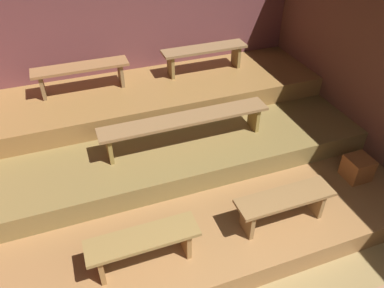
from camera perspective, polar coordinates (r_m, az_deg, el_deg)
ground at (r=4.91m, az=0.42°, el=-11.05°), size 6.05×6.01×0.08m
wall_back at (r=6.24m, az=-8.39°, el=15.66°), size 6.05×0.06×2.77m
platform_lower at (r=5.26m, az=-2.29°, el=-4.28°), size 5.25×3.80×0.29m
platform_middle at (r=5.56m, az=-4.44°, el=2.10°), size 5.25×2.52×0.29m
platform_upper at (r=5.88m, az=-6.19°, el=7.46°), size 5.25×1.37×0.29m
bench_lower_left at (r=3.87m, az=-7.46°, el=-14.76°), size 1.13×0.32×0.40m
bench_lower_right at (r=4.33m, az=13.87°, el=-8.65°), size 1.13×0.32×0.40m
bench_middle_center at (r=4.87m, az=-1.01°, el=3.38°), size 2.27×0.32×0.40m
bench_upper_left at (r=5.75m, az=-16.55°, el=10.55°), size 1.37×0.32×0.40m
bench_upper_right at (r=6.13m, az=1.90°, el=13.72°), size 1.37×0.32×0.40m
wooden_crate_lower at (r=5.31m, az=23.89°, el=-3.36°), size 0.31×0.31×0.31m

